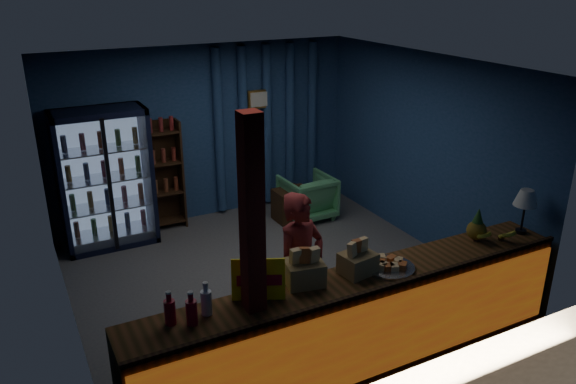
{
  "coord_description": "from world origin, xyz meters",
  "views": [
    {
      "loc": [
        -2.63,
        -5.54,
        3.52
      ],
      "look_at": [
        0.15,
        -0.2,
        1.17
      ],
      "focal_mm": 35.0,
      "sensor_mm": 36.0,
      "label": 1
    }
  ],
  "objects_px": {
    "shopkeeper": "(300,269)",
    "pastry_tray": "(390,266)",
    "green_chair": "(307,197)",
    "table_lamp": "(526,200)"
  },
  "relations": [
    {
      "from": "shopkeeper",
      "to": "green_chair",
      "type": "height_order",
      "value": "shopkeeper"
    },
    {
      "from": "shopkeeper",
      "to": "pastry_tray",
      "type": "bearing_deg",
      "value": -61.19
    },
    {
      "from": "shopkeeper",
      "to": "green_chair",
      "type": "xyz_separation_m",
      "value": [
        1.57,
        2.65,
        -0.46
      ]
    },
    {
      "from": "shopkeeper",
      "to": "pastry_tray",
      "type": "xyz_separation_m",
      "value": [
        0.62,
        -0.6,
        0.18
      ]
    },
    {
      "from": "pastry_tray",
      "to": "table_lamp",
      "type": "distance_m",
      "value": 1.75
    },
    {
      "from": "green_chair",
      "to": "table_lamp",
      "type": "height_order",
      "value": "table_lamp"
    },
    {
      "from": "table_lamp",
      "to": "green_chair",
      "type": "bearing_deg",
      "value": 102.96
    },
    {
      "from": "green_chair",
      "to": "table_lamp",
      "type": "relative_size",
      "value": 1.51
    },
    {
      "from": "green_chair",
      "to": "pastry_tray",
      "type": "bearing_deg",
      "value": 71.97
    },
    {
      "from": "shopkeeper",
      "to": "pastry_tray",
      "type": "distance_m",
      "value": 0.88
    }
  ]
}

